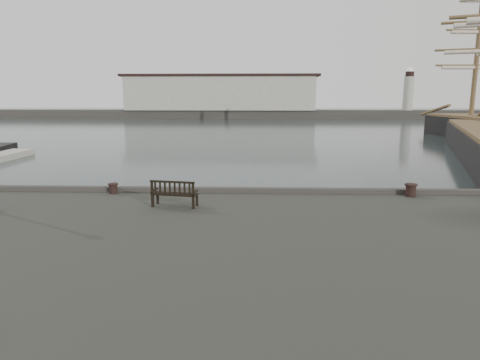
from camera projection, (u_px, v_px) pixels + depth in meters
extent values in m
plane|color=black|center=(228.00, 231.00, 16.39)|extent=(400.00, 400.00, 0.00)
cube|color=#383530|center=(252.00, 114.00, 106.46)|extent=(140.00, 8.00, 2.00)
cube|color=#B2AFA5|center=(220.00, 94.00, 105.82)|extent=(46.00, 9.00, 8.00)
cube|color=black|center=(220.00, 76.00, 105.00)|extent=(48.00, 9.50, 0.60)
cylinder|color=#B2AFA5|center=(408.00, 94.00, 104.07)|extent=(2.40, 2.40, 8.00)
sphere|color=silver|center=(410.00, 71.00, 103.05)|extent=(1.61, 1.61, 1.61)
cube|color=black|center=(175.00, 194.00, 13.83)|extent=(1.54, 0.74, 0.04)
cube|color=black|center=(172.00, 189.00, 13.57)|extent=(1.47, 0.29, 0.44)
cube|color=black|center=(175.00, 200.00, 13.86)|extent=(1.44, 0.65, 0.41)
cylinder|color=black|center=(113.00, 188.00, 15.73)|extent=(0.47, 0.47, 0.38)
cylinder|color=black|center=(411.00, 190.00, 15.23)|extent=(0.57, 0.57, 0.46)
cylinder|color=brown|center=(478.00, 42.00, 53.29)|extent=(0.59, 0.59, 18.54)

